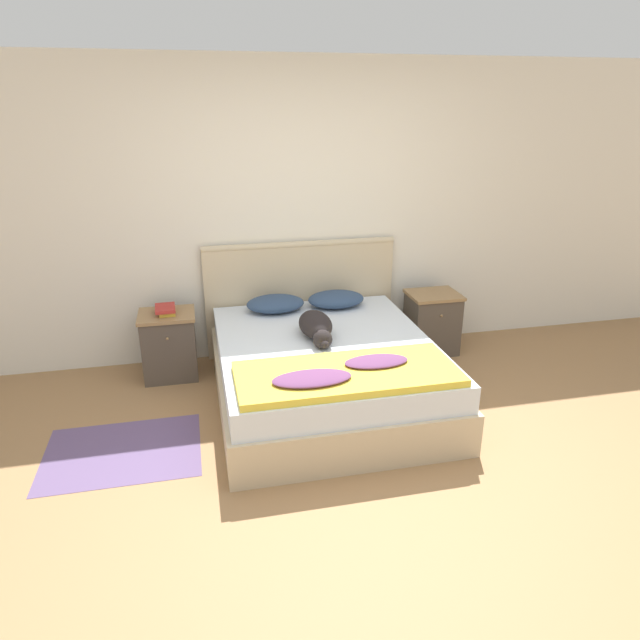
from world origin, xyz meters
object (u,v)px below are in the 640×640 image
at_px(pillow_right, 336,299).
at_px(nightstand_left, 169,345).
at_px(bed, 326,372).
at_px(book_stack, 166,310).
at_px(nightstand_right, 432,322).
at_px(pillow_left, 275,304).
at_px(dog, 316,326).

bearing_deg(pillow_right, nightstand_left, -178.79).
distance_m(bed, book_stack, 1.42).
height_order(nightstand_right, book_stack, book_stack).
height_order(bed, book_stack, book_stack).
height_order(pillow_left, book_stack, pillow_left).
xyz_separation_m(nightstand_left, nightstand_right, (2.35, 0.00, 0.00)).
bearing_deg(bed, pillow_left, 109.86).
xyz_separation_m(bed, nightstand_right, (1.18, 0.71, 0.04)).
relative_size(nightstand_left, dog, 0.91).
xyz_separation_m(nightstand_left, pillow_left, (0.91, 0.03, 0.28)).
relative_size(pillow_right, dog, 0.80).
distance_m(nightstand_left, book_stack, 0.31).
distance_m(pillow_left, pillow_right, 0.54).
relative_size(dog, book_stack, 2.63).
bearing_deg(pillow_right, pillow_left, 180.00).
xyz_separation_m(pillow_left, pillow_right, (0.54, 0.00, 0.00)).
bearing_deg(nightstand_right, nightstand_left, 180.00).
distance_m(nightstand_right, pillow_right, 0.95).
bearing_deg(pillow_left, book_stack, -178.30).
bearing_deg(nightstand_right, bed, -148.78).
distance_m(nightstand_left, pillow_right, 1.47).
height_order(nightstand_left, pillow_right, pillow_right).
xyz_separation_m(nightstand_left, book_stack, (0.00, 0.00, 0.31)).
bearing_deg(dog, bed, -64.24).
distance_m(nightstand_left, pillow_left, 0.95).
distance_m(nightstand_left, dog, 1.32).
bearing_deg(pillow_right, bed, -109.86).
relative_size(nightstand_left, nightstand_right, 1.00).
bearing_deg(pillow_left, bed, -70.14).
relative_size(pillow_left, dog, 0.80).
distance_m(nightstand_right, book_stack, 2.37).
bearing_deg(nightstand_right, pillow_right, 178.08).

